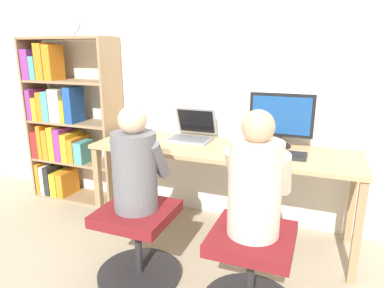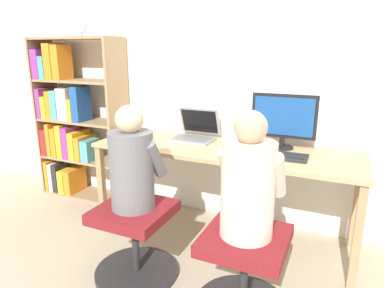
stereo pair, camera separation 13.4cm
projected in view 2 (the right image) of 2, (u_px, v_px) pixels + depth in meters
The scene contains 13 objects.
ground_plane at pixel (207, 254), 2.51m from camera, with size 14.00×14.00×0.00m, color tan.
wall_back at pixel (241, 69), 2.77m from camera, with size 10.00×0.05×2.60m.
desk at pixel (223, 157), 2.61m from camera, with size 2.01×0.62×0.73m.
desktop_monitor at pixel (283, 120), 2.54m from camera, with size 0.48×0.17×0.41m.
laptop at pixel (194, 133), 2.83m from camera, with size 0.36×0.34×0.25m.
keyboard at pixel (279, 155), 2.37m from camera, with size 0.39×0.17×0.03m.
computer_mouse_by_keyboard at pixel (242, 151), 2.47m from camera, with size 0.07×0.11×0.03m.
office_chair_left at pixel (244, 271), 1.90m from camera, with size 0.55×0.55×0.49m.
office_chair_right at pixel (135, 239), 2.22m from camera, with size 0.55×0.55×0.49m.
person_at_monitor at pixel (248, 183), 1.77m from camera, with size 0.35×0.32×0.68m.
person_at_laptop at pixel (132, 164), 2.09m from camera, with size 0.33×0.31×0.65m.
bookshelf at pixel (70, 123), 3.38m from camera, with size 0.92×0.32×1.57m.
desk_clock at pixel (78, 23), 2.96m from camera, with size 0.18×0.03×0.20m.
Camera 2 is at (0.82, -2.05, 1.45)m, focal length 32.00 mm.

